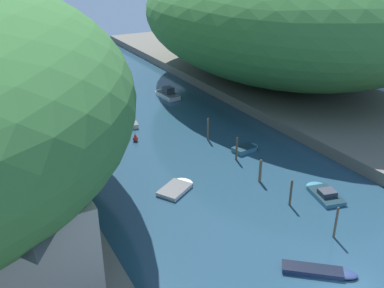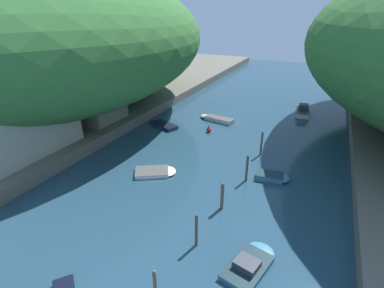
{
  "view_description": "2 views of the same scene",
  "coord_description": "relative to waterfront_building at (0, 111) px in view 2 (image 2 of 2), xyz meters",
  "views": [
    {
      "loc": [
        -20.96,
        -14.65,
        22.01
      ],
      "look_at": [
        -1.31,
        20.72,
        3.12
      ],
      "focal_mm": 40.0,
      "sensor_mm": 36.0,
      "label": 1
    },
    {
      "loc": [
        9.99,
        -4.81,
        15.64
      ],
      "look_at": [
        -2.25,
        21.87,
        2.16
      ],
      "focal_mm": 28.0,
      "sensor_mm": 36.0,
      "label": 2
    }
  ],
  "objects": [
    {
      "name": "left_bank",
      "position": [
        -5.18,
        16.78,
        -5.45
      ],
      "size": [
        22.0,
        120.0,
        1.39
      ],
      "color": "#666056",
      "rests_on": "ground"
    },
    {
      "name": "water_surface",
      "position": [
        19.59,
        16.78,
        -6.15
      ],
      "size": [
        130.0,
        130.0,
        0.0
      ],
      "primitive_type": "plane",
      "color": "#234256",
      "rests_on": "ground"
    },
    {
      "name": "mooring_post_farthest",
      "position": [
        23.86,
        13.5,
        -4.68
      ],
      "size": [
        0.24,
        0.24,
        2.92
      ],
      "color": "brown",
      "rests_on": "water_surface"
    },
    {
      "name": "boat_red_skiff",
      "position": [
        15.01,
        22.2,
        -5.86
      ],
      "size": [
        5.68,
        2.53,
        0.58
      ],
      "rotation": [
        0.0,
        0.0,
        1.38
      ],
      "color": "silver",
      "rests_on": "water_surface"
    },
    {
      "name": "waterfront_building",
      "position": [
        0.0,
        0.0,
        0.0
      ],
      "size": [
        8.87,
        13.82,
        9.2
      ],
      "color": "#B2A899",
      "rests_on": "left_bank"
    },
    {
      "name": "person_on_quay",
      "position": [
        3.66,
        -0.03,
        -3.78
      ],
      "size": [
        0.35,
        0.44,
        1.69
      ],
      "rotation": [
        0.0,
        0.0,
        1.96
      ],
      "color": "#282D3D",
      "rests_on": "left_bank"
    },
    {
      "name": "mooring_post_middle",
      "position": [
        23.16,
        2.02,
        -4.88
      ],
      "size": [
        0.29,
        0.29,
        2.53
      ],
      "color": "brown",
      "rests_on": "water_surface"
    },
    {
      "name": "channel_buoy_near",
      "position": [
        15.83,
        17.49,
        -5.75
      ],
      "size": [
        0.68,
        0.68,
        1.01
      ],
      "color": "red",
      "rests_on": "water_surface"
    },
    {
      "name": "boat_moored_right",
      "position": [
        26.98,
        -3.1,
        -5.89
      ],
      "size": [
        3.14,
        4.94,
        0.85
      ],
      "rotation": [
        0.0,
        0.0,
        6.04
      ],
      "color": "teal",
      "rests_on": "water_surface"
    },
    {
      "name": "mooring_post_second",
      "position": [
        22.94,
        -2.84,
        -4.8
      ],
      "size": [
        0.21,
        0.21,
        2.69
      ],
      "color": "brown",
      "rests_on": "water_surface"
    },
    {
      "name": "boat_mid_channel",
      "position": [
        8.71,
        16.91,
        -5.91
      ],
      "size": [
        5.55,
        3.72,
        0.48
      ],
      "rotation": [
        0.0,
        0.0,
        1.16
      ],
      "color": "navy",
      "rests_on": "water_surface"
    },
    {
      "name": "boat_far_upstream",
      "position": [
        15.09,
        4.8,
        -5.96
      ],
      "size": [
        4.67,
        3.97,
        0.39
      ],
      "rotation": [
        0.0,
        0.0,
        5.25
      ],
      "color": "white",
      "rests_on": "water_surface"
    },
    {
      "name": "hillside_left",
      "position": [
        -6.28,
        14.62,
        4.99
      ],
      "size": [
        37.72,
        52.81,
        19.49
      ],
      "color": "#387033",
      "rests_on": "left_bank"
    },
    {
      "name": "mooring_post_fourth",
      "position": [
        23.84,
        7.26,
        -4.74
      ],
      "size": [
        0.23,
        0.23,
        2.79
      ],
      "color": "brown",
      "rests_on": "water_surface"
    },
    {
      "name": "boathouse_shed",
      "position": [
        1.02,
        12.24,
        -2.04
      ],
      "size": [
        6.96,
        6.6,
        5.26
      ],
      "color": "gray",
      "rests_on": "left_bank"
    },
    {
      "name": "boat_near_quay",
      "position": [
        26.65,
        31.0,
        -5.62
      ],
      "size": [
        2.44,
        5.64,
        1.74
      ],
      "rotation": [
        0.0,
        0.0,
        0.09
      ],
      "color": "white",
      "rests_on": "water_surface"
    },
    {
      "name": "boat_white_cruiser",
      "position": [
        26.28,
        8.65,
        -5.86
      ],
      "size": [
        3.44,
        1.99,
        0.58
      ],
      "rotation": [
        0.0,
        0.0,
        4.84
      ],
      "color": "teal",
      "rests_on": "water_surface"
    }
  ]
}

